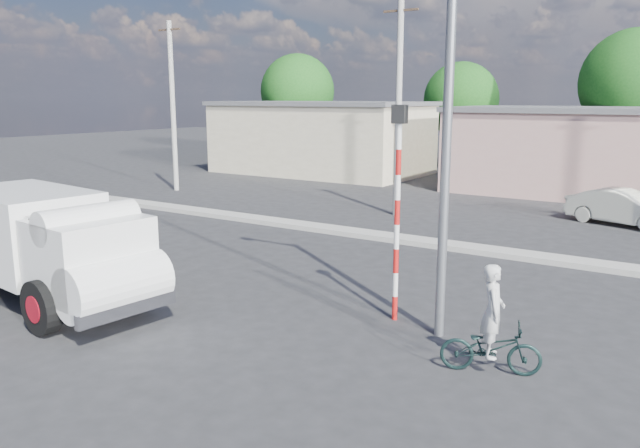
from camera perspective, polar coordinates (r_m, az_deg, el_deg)
The scene contains 11 objects.
ground_plane at distance 13.62m, azimuth -8.35°, elevation -7.89°, with size 120.00×120.00×0.00m, color #272729.
median at distance 20.04m, azimuth 6.97°, elevation -1.30°, with size 40.00×0.80×0.16m, color #99968E.
truck at distance 14.75m, azimuth -23.40°, elevation -1.75°, with size 6.13×2.91×2.44m.
bicycle at distance 10.88m, azimuth 15.34°, elevation -10.88°, with size 0.57×1.65×0.86m, color black.
cyclist at distance 10.75m, azimuth 15.44°, elevation -9.15°, with size 0.57×0.37×1.56m, color silver.
car_cream at distance 24.71m, azimuth 26.01°, elevation 1.36°, with size 1.34×3.86×1.27m, color beige.
traffic_pole at distance 12.45m, azimuth 7.11°, elevation 2.63°, with size 0.28×0.18×4.36m.
streetlight at distance 11.65m, azimuth 10.99°, elevation 13.59°, with size 2.34×0.22×9.00m.
building_row at distance 32.52m, azimuth 19.98°, elevation 6.68°, with size 37.80×7.30×4.44m.
tree_row at distance 38.31m, azimuth 26.54°, elevation 11.10°, with size 43.62×7.43×8.42m.
utility_poles at distance 22.21m, azimuth 19.60°, elevation 9.77°, with size 35.40×0.24×8.00m.
Camera 1 is at (8.61, -9.55, 4.51)m, focal length 35.00 mm.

